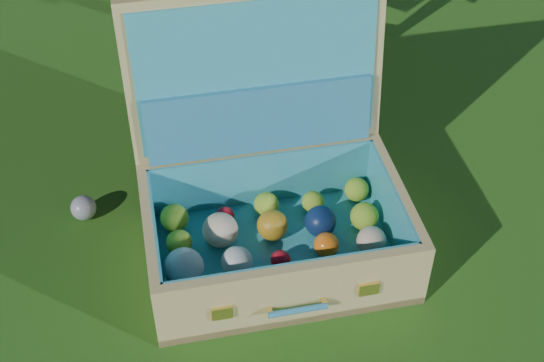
{
  "coord_description": "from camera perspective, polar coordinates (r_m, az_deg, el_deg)",
  "views": [
    {
      "loc": [
        -0.21,
        -1.5,
        1.5
      ],
      "look_at": [
        -0.01,
        -0.09,
        0.2
      ],
      "focal_mm": 50.0,
      "sensor_mm": 36.0,
      "label": 1
    }
  ],
  "objects": [
    {
      "name": "suitcase",
      "position": [
        1.94,
        -0.25,
        -0.46
      ],
      "size": [
        0.69,
        0.59,
        0.63
      ],
      "rotation": [
        0.0,
        0.0,
        0.06
      ],
      "color": "tan",
      "rests_on": "ground"
    },
    {
      "name": "stray_ball",
      "position": [
        2.15,
        -14.01,
        -1.97
      ],
      "size": [
        0.07,
        0.07,
        0.07
      ],
      "primitive_type": "sphere",
      "color": "#4576B3",
      "rests_on": "ground"
    },
    {
      "name": "ground",
      "position": [
        2.13,
        0.04,
        -2.19
      ],
      "size": [
        60.0,
        60.0,
        0.0
      ],
      "primitive_type": "plane",
      "color": "#215114",
      "rests_on": "ground"
    }
  ]
}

